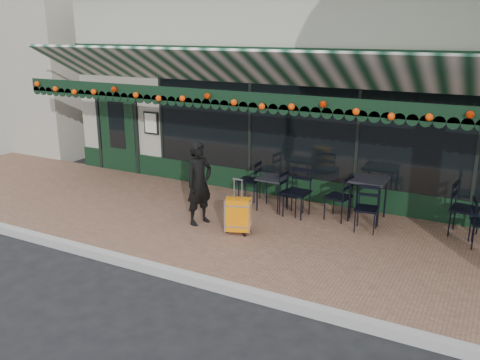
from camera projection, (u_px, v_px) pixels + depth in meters
The scene contains 15 objects.
ground at pixel (191, 280), 7.84m from camera, with size 80.00×80.00×0.00m, color black.
sidewalk at pixel (250, 231), 9.51m from camera, with size 18.00×4.00×0.15m, color brown.
curb at pixel (188, 278), 7.75m from camera, with size 18.00×0.16×0.15m, color #9E9E99.
restaurant_building at pixel (347, 84), 13.81m from camera, with size 12.00×9.60×4.50m.
neighbor_building_left at pixel (22, 63), 19.74m from camera, with size 12.00×8.00×4.80m, color gray.
woman at pixel (199, 183), 9.49m from camera, with size 0.58×0.38×1.59m, color black.
suitcase at pixel (238, 215), 9.15m from camera, with size 0.50×0.39×1.02m.
cafe_table_a at pixel (369, 183), 9.69m from camera, with size 0.67×0.67×0.83m.
cafe_table_b at pixel (272, 181), 10.29m from camera, with size 0.55×0.55×0.68m.
chair_a_left at pixel (338, 197), 9.80m from camera, with size 0.45×0.45×0.90m, color black, non-canonical shape.
chair_a_right at pixel (465, 210), 9.00m from camera, with size 0.49×0.49×0.98m, color black, non-canonical shape.
chair_a_front at pixel (367, 209), 9.24m from camera, with size 0.42×0.42×0.83m, color black, non-canonical shape.
chair_b_left at pixel (249, 181), 10.91m from camera, with size 0.43×0.43×0.86m, color black, non-canonical shape.
chair_b_right at pixel (292, 194), 10.07m from camera, with size 0.43×0.43×0.85m, color black, non-canonical shape.
chair_b_front at pixel (297, 193), 9.97m from camera, with size 0.47×0.47×0.95m, color black, non-canonical shape.
Camera 1 is at (3.97, -5.89, 3.74)m, focal length 38.00 mm.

